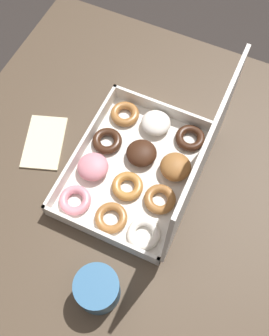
{
  "coord_description": "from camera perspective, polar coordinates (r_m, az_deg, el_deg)",
  "views": [
    {
      "loc": [
        0.32,
        0.21,
        1.62
      ],
      "look_at": [
        -0.06,
        0.03,
        0.76
      ],
      "focal_mm": 42.0,
      "sensor_mm": 36.0,
      "label": 1
    }
  ],
  "objects": [
    {
      "name": "ground_plane",
      "position": [
        1.66,
        -1.94,
        -12.98
      ],
      "size": [
        8.0,
        8.0,
        0.0
      ],
      "primitive_type": "plane",
      "color": "#2D2826"
    },
    {
      "name": "dining_table",
      "position": [
        1.05,
        -3.0,
        -5.04
      ],
      "size": [
        1.06,
        0.88,
        0.74
      ],
      "color": "#4C3D2D",
      "rests_on": "ground_plane"
    },
    {
      "name": "donut_box",
      "position": [
        0.92,
        1.96,
        0.42
      ],
      "size": [
        0.38,
        0.3,
        0.32
      ],
      "color": "silver",
      "rests_on": "dining_table"
    },
    {
      "name": "coffee_mug",
      "position": [
        0.85,
        -5.39,
        -17.09
      ],
      "size": [
        0.09,
        0.09,
        0.08
      ],
      "color": "teal",
      "rests_on": "dining_table"
    },
    {
      "name": "paper_napkin",
      "position": [
        1.03,
        -12.94,
        3.68
      ],
      "size": [
        0.18,
        0.14,
        0.01
      ],
      "color": "beige",
      "rests_on": "dining_table"
    }
  ]
}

